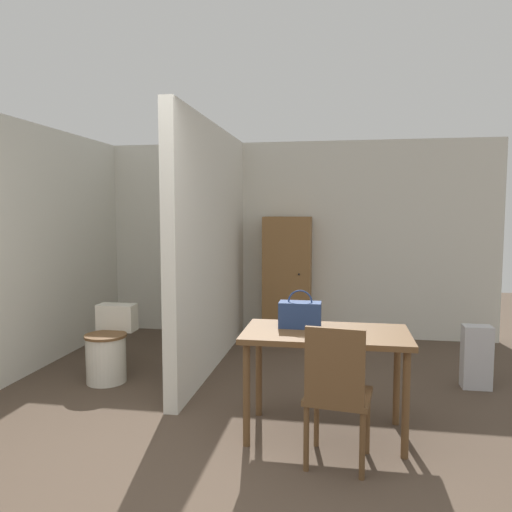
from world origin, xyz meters
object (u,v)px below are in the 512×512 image
Objects in this scene: handbag at (300,314)px; space_heater at (477,357)px; wooden_chair at (337,391)px; toilet at (109,349)px; wooden_cabinet at (287,278)px; dining_table at (326,344)px.

handbag is 0.53× the size of space_heater.
wooden_chair is 1.32× the size of toilet.
wooden_cabinet reaches higher than wooden_chair.
wooden_cabinet is at bearing 109.61° from wooden_chair.
wooden_cabinet is at bearing 50.42° from toilet.
handbag reaches higher than wooden_chair.
wooden_cabinet is 2.67× the size of space_heater.
space_heater is at bearing -38.04° from wooden_cabinet.
wooden_cabinet is 2.46m from space_heater.
wooden_cabinet is (-0.37, 2.59, -0.09)m from handbag.
space_heater is (1.34, 1.20, -0.38)m from dining_table.
dining_table is at bearing -21.93° from toilet.
handbag is at bearing -144.19° from space_heater.
handbag is 2.62m from wooden_cabinet.
toilet is (-2.17, 1.30, -0.19)m from wooden_chair.
handbag is (-0.28, 0.55, 0.37)m from wooden_chair.
wooden_cabinet is at bearing 141.96° from space_heater.
space_heater is at bearing 35.81° from handbag.
dining_table is at bearing -78.23° from wooden_cabinet.
space_heater is (1.90, -1.49, -0.48)m from wooden_cabinet.
handbag is (1.89, -0.75, 0.56)m from toilet.
dining_table is at bearing -24.85° from handbag.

